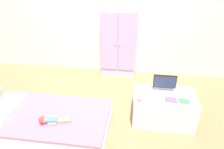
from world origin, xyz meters
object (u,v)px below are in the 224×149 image
Objects in this scene: doll at (49,120)px; wardrobe at (119,42)px; book_purple at (171,100)px; bed at (49,123)px; tv_monitor at (165,82)px; rocking_horse_toy at (140,98)px; book_green at (184,101)px; tv_stand at (164,107)px.

doll is 2.03m from wardrobe.
doll is 1.58m from book_purple.
wardrobe is 8.82× the size of book_purple.
bed is at bearing -112.50° from wardrobe.
tv_monitor is at bearing 26.72° from doll.
wardrobe reaches higher than doll.
wardrobe is at bearing 67.50° from bed.
tv_monitor is (1.41, 0.71, 0.24)m from doll.
rocking_horse_toy is at bearing -73.08° from wardrobe.
doll is 1.25× the size of tv_monitor.
rocking_horse_toy is at bearing -139.31° from tv_monitor.
book_purple is (1.58, 0.36, 0.29)m from bed.
bed is 1.66m from tv_monitor.
book_purple reaches higher than book_green.
tv_stand is (1.43, 0.62, -0.12)m from doll.
tv_monitor reaches higher than doll.
bed is at bearing -166.53° from rocking_horse_toy.
bed is at bearing -159.48° from tv_monitor.
bed is 1.88× the size of tv_stand.
tv_stand is at bearing 118.30° from book_purple.
rocking_horse_toy is (-0.35, -0.19, 0.26)m from tv_stand.
book_purple is at bearing 18.63° from doll.
book_green is (1.02, -1.40, -0.23)m from wardrobe.
doll is at bearing -153.28° from tv_monitor.
tv_stand is 2.71× the size of tv_monitor.
bed is 4.09× the size of doll.
tv_monitor is at bearing 102.44° from tv_stand.
wardrobe reaches higher than tv_stand.
rocking_horse_toy is 0.42m from book_purple.
tv_monitor is at bearing 139.99° from book_green.
tv_stand is at bearing 28.97° from rocking_horse_toy.
book_green is at bearing 11.50° from bed.
rocking_horse_toy reaches higher than doll.
rocking_horse_toy is (-0.33, -0.28, -0.10)m from tv_monitor.
book_green is at bearing -40.01° from tv_monitor.
book_purple reaches higher than doll.
tv_stand reaches higher than bed.
wardrobe is 13.14× the size of rocking_horse_toy.
tv_monitor reaches higher than rocking_horse_toy.
tv_monitor is at bearing 20.52° from bed.
tv_monitor is 0.26m from book_purple.
bed is at bearing -167.36° from book_purple.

